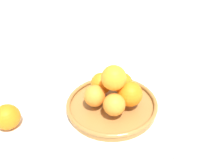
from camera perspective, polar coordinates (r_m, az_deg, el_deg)
name	(u,v)px	position (r m, az deg, el deg)	size (l,w,h in m)	color
ground_plane	(112,108)	(0.70, 0.00, -6.19)	(4.00, 4.00, 0.00)	silver
fruit_bowl	(112,104)	(0.69, 0.00, -5.32)	(0.29, 0.29, 0.03)	#A57238
orange_pile	(114,89)	(0.66, 0.47, -1.33)	(0.17, 0.18, 0.13)	orange
stray_orange	(7,117)	(0.69, -25.72, -7.75)	(0.07, 0.07, 0.07)	orange
napkin_folded	(218,161)	(0.62, 25.97, -17.64)	(0.16, 0.16, 0.01)	silver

